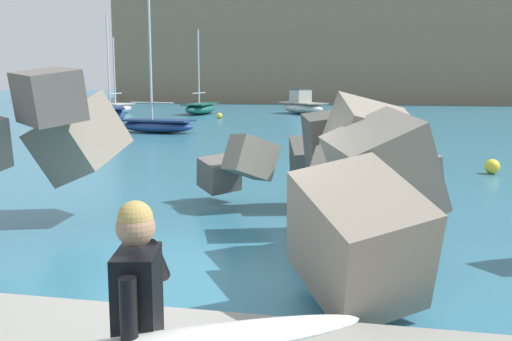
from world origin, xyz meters
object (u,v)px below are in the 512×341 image
mooring_buoy_middle (219,116)px  boat_mid_left (117,108)px  surfer_with_board (142,341)px  mooring_buoy_inner (117,117)px  boat_mid_right (157,124)px  boat_far_centre (201,108)px  boat_far_left (302,106)px  mooring_buoy_outer (492,166)px  boat_near_centre (110,114)px

mooring_buoy_middle → boat_mid_left: bearing=154.0°
surfer_with_board → mooring_buoy_middle: (-10.17, 38.81, -1.06)m
mooring_buoy_inner → boat_mid_right: bearing=-55.0°
boat_mid_right → mooring_buoy_inner: bearing=125.0°
boat_mid_left → boat_far_centre: boat_far_centre is taller
mooring_buoy_inner → boat_mid_left: bearing=115.2°
boat_far_left → mooring_buoy_outer: 33.40m
boat_far_left → mooring_buoy_outer: boat_far_left is taller
surfer_with_board → boat_far_centre: boat_far_centre is taller
surfer_with_board → boat_mid_left: bearing=115.4°
boat_far_left → boat_mid_right: bearing=-104.4°
boat_far_left → surfer_with_board: bearing=-84.1°
surfer_with_board → boat_near_centre: 37.10m
boat_mid_right → surfer_with_board: bearing=-68.7°
boat_mid_left → boat_far_left: (16.06, 2.81, 0.19)m
mooring_buoy_middle → mooring_buoy_outer: 28.18m
boat_mid_right → boat_far_left: boat_mid_right is taller
boat_far_left → mooring_buoy_inner: 16.31m
boat_mid_left → mooring_buoy_outer: size_ratio=14.90×
boat_far_centre → mooring_buoy_inner: boat_far_centre is taller
boat_near_centre → boat_far_left: bearing=49.7°
boat_near_centre → mooring_buoy_outer: (21.01, -18.45, -0.37)m
boat_near_centre → boat_far_centre: size_ratio=1.01×
boat_near_centre → boat_mid_right: bearing=-49.1°
mooring_buoy_inner → boat_far_left: bearing=40.4°
boat_mid_left → mooring_buoy_outer: (25.57, -29.21, -0.29)m
surfer_with_board → boat_far_centre: size_ratio=0.30×
mooring_buoy_outer → mooring_buoy_middle: bearing=121.7°
boat_mid_left → boat_far_centre: size_ratio=0.92×
boat_far_left → boat_far_centre: bearing=-165.8°
boat_near_centre → mooring_buoy_middle: bearing=41.7°
boat_far_left → mooring_buoy_inner: size_ratio=13.19×
boat_near_centre → mooring_buoy_outer: size_ratio=16.29×
surfer_with_board → boat_far_left: size_ratio=0.37×
boat_far_centre → mooring_buoy_inner: bearing=-114.5°
boat_far_left → mooring_buoy_outer: bearing=-73.5°
boat_near_centre → boat_far_left: (11.51, 13.57, 0.11)m
boat_near_centre → boat_far_centre: bearing=75.6°
surfer_with_board → mooring_buoy_middle: surfer_with_board is taller
boat_near_centre → boat_mid_left: 11.69m
boat_near_centre → mooring_buoy_middle: 8.31m
boat_near_centre → boat_mid_left: (-4.55, 10.76, -0.08)m
mooring_buoy_inner → mooring_buoy_middle: same height
boat_near_centre → mooring_buoy_inner: size_ratio=16.29×
boat_mid_right → boat_far_centre: (-3.27, 18.53, 0.07)m
mooring_buoy_inner → surfer_with_board: bearing=-64.5°
boat_far_left → mooring_buoy_middle: boat_far_left is taller
boat_far_left → mooring_buoy_outer: size_ratio=13.19×
boat_far_left → boat_far_centre: boat_far_centre is taller
boat_mid_right → mooring_buoy_outer: boat_mid_right is taller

